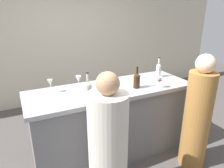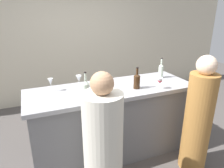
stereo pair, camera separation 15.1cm
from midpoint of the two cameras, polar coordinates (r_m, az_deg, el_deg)
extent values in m
plane|color=#4C4744|center=(3.15, 1.45, -18.24)|extent=(12.00, 12.00, 0.00)
cube|color=beige|center=(4.61, -9.83, 12.78)|extent=(8.00, 0.10, 2.80)
cube|color=slate|center=(2.88, 1.53, -10.80)|extent=(2.09, 0.66, 0.95)
cube|color=#99999E|center=(2.66, 1.63, -1.54)|extent=(2.17, 0.74, 0.05)
cylinder|color=#B7C6B2|center=(2.25, -5.29, -2.37)|extent=(0.07, 0.07, 0.20)
cone|color=#B7C6B2|center=(2.20, -5.38, 0.48)|extent=(0.07, 0.07, 0.04)
cylinder|color=#B7C6B2|center=(2.18, -5.43, 1.99)|extent=(0.03, 0.03, 0.08)
cylinder|color=black|center=(2.17, -5.47, 3.18)|extent=(0.03, 0.03, 0.01)
cylinder|color=#331E0F|center=(2.63, 8.52, 0.49)|extent=(0.08, 0.08, 0.16)
cone|color=#331E0F|center=(2.60, 8.62, 2.52)|extent=(0.08, 0.08, 0.03)
cylinder|color=#331E0F|center=(2.59, 8.68, 3.59)|extent=(0.03, 0.03, 0.07)
cylinder|color=black|center=(2.58, 8.73, 4.45)|extent=(0.03, 0.03, 0.01)
cylinder|color=#B7C6B2|center=(3.13, 14.73, 3.25)|extent=(0.07, 0.07, 0.18)
cone|color=#B7C6B2|center=(3.10, 14.89, 5.11)|extent=(0.07, 0.07, 0.03)
cylinder|color=#B7C6B2|center=(3.09, 14.98, 6.08)|extent=(0.02, 0.02, 0.07)
cylinder|color=black|center=(3.08, 15.05, 6.86)|extent=(0.03, 0.03, 0.01)
cylinder|color=white|center=(2.70, 14.54, -1.26)|extent=(0.07, 0.07, 0.00)
cylinder|color=white|center=(2.69, 14.61, -0.51)|extent=(0.01, 0.01, 0.07)
cone|color=white|center=(2.66, 14.74, 0.94)|extent=(0.07, 0.07, 0.07)
cone|color=maroon|center=(2.67, 14.70, 0.50)|extent=(0.06, 0.06, 0.03)
cylinder|color=white|center=(2.63, -14.84, -1.88)|extent=(0.06, 0.06, 0.00)
cylinder|color=white|center=(2.61, -14.92, -0.98)|extent=(0.01, 0.01, 0.08)
cone|color=white|center=(2.59, -15.08, 0.68)|extent=(0.06, 0.06, 0.08)
cylinder|color=white|center=(2.69, -7.47, -0.82)|extent=(0.06, 0.06, 0.00)
cylinder|color=white|center=(2.68, -7.51, -0.04)|extent=(0.01, 0.01, 0.07)
cone|color=white|center=(2.66, -7.58, 1.54)|extent=(0.07, 0.07, 0.08)
cylinder|color=beige|center=(2.13, -0.32, -18.36)|extent=(0.43, 0.43, 1.24)
sphere|color=tan|center=(1.78, -0.36, 0.12)|extent=(0.21, 0.21, 0.21)
cylinder|color=#9E6B33|center=(2.79, 24.04, -9.99)|extent=(0.38, 0.38, 1.27)
sphere|color=beige|center=(2.53, 26.34, 4.69)|extent=(0.22, 0.22, 0.22)
camera|label=1|loc=(0.08, -88.36, 0.59)|focal=33.00mm
camera|label=2|loc=(0.08, 91.64, -0.59)|focal=33.00mm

